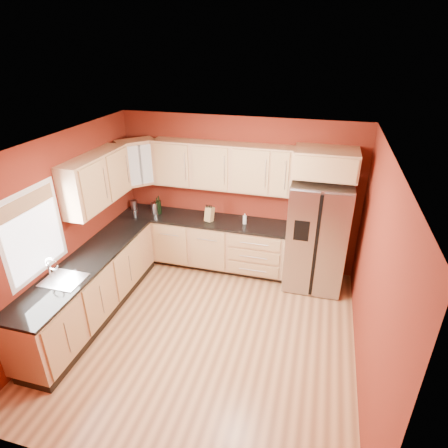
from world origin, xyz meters
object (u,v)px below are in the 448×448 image
(refrigerator, at_px, (317,236))
(soap_dispenser, at_px, (245,219))
(wine_bottle_a, at_px, (159,205))
(knife_block, at_px, (209,214))
(canister_left, at_px, (134,205))

(refrigerator, relative_size, soap_dispenser, 9.92)
(wine_bottle_a, height_order, knife_block, wine_bottle_a)
(wine_bottle_a, xyz_separation_m, knife_block, (0.93, -0.06, -0.04))
(knife_block, bearing_deg, refrigerator, 18.99)
(refrigerator, bearing_deg, canister_left, 178.29)
(canister_left, distance_m, knife_block, 1.44)
(knife_block, bearing_deg, soap_dispenser, 23.84)
(refrigerator, bearing_deg, soap_dispenser, 177.23)
(knife_block, relative_size, soap_dispenser, 1.36)
(wine_bottle_a, relative_size, knife_block, 1.33)
(refrigerator, relative_size, wine_bottle_a, 5.48)
(wine_bottle_a, distance_m, soap_dispenser, 1.53)
(refrigerator, height_order, soap_dispenser, refrigerator)
(refrigerator, height_order, canister_left, refrigerator)
(wine_bottle_a, bearing_deg, soap_dispenser, -0.45)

